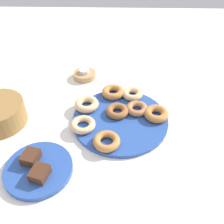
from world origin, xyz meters
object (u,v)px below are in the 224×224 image
(donut_1, at_px, (83,125))
(candle_holder, at_px, (85,75))
(brownie_far, at_px, (31,157))
(donut_0, at_px, (87,104))
(donut_4, at_px, (137,108))
(donut_5, at_px, (132,94))
(cake_plate, at_px, (39,169))
(donut_2, at_px, (117,111))
(donut_6, at_px, (113,92))
(tealight, at_px, (84,71))
(donut_7, at_px, (156,114))
(donut_3, at_px, (107,141))
(brownie_near, at_px, (40,173))
(donut_plate, at_px, (120,120))

(donut_1, relative_size, candle_holder, 0.89)
(brownie_far, bearing_deg, donut_0, -28.77)
(donut_0, distance_m, candle_holder, 0.23)
(donut_4, bearing_deg, donut_5, 8.60)
(cake_plate, distance_m, candle_holder, 0.52)
(cake_plate, bearing_deg, donut_0, -22.30)
(donut_4, bearing_deg, donut_0, 84.62)
(donut_2, height_order, donut_4, same)
(donut_6, bearing_deg, donut_4, -136.66)
(donut_1, distance_m, tealight, 0.33)
(donut_7, bearing_deg, donut_3, 127.96)
(donut_4, xyz_separation_m, cake_plate, (-0.27, 0.31, -0.02))
(candle_holder, bearing_deg, tealight, 0.00)
(donut_2, relative_size, cake_plate, 0.41)
(donut_6, bearing_deg, brownie_near, 153.12)
(donut_7, height_order, candle_holder, donut_7)
(donut_7, bearing_deg, candle_holder, 47.13)
(donut_2, height_order, candle_holder, donut_2)
(donut_2, height_order, tealight, tealight)
(donut_plate, height_order, donut_5, donut_5)
(donut_1, bearing_deg, donut_3, -131.18)
(donut_plate, xyz_separation_m, brownie_near, (-0.26, 0.23, 0.03))
(donut_1, distance_m, brownie_near, 0.23)
(donut_plate, bearing_deg, donut_4, -55.40)
(donut_4, relative_size, donut_6, 0.90)
(donut_2, distance_m, donut_6, 0.12)
(donut_plate, height_order, donut_1, donut_1)
(donut_plate, relative_size, donut_0, 3.77)
(donut_5, distance_m, tealight, 0.26)
(candle_holder, height_order, tealight, tealight)
(donut_7, bearing_deg, donut_1, 103.38)
(donut_plate, distance_m, donut_6, 0.14)
(donut_6, height_order, brownie_near, brownie_near)
(donut_6, bearing_deg, candle_holder, 42.33)
(cake_plate, relative_size, tealight, 4.62)
(donut_1, height_order, donut_7, donut_7)
(donut_3, xyz_separation_m, donut_5, (0.26, -0.09, 0.00))
(donut_3, relative_size, tealight, 2.02)
(donut_3, relative_size, donut_6, 0.99)
(donut_3, relative_size, donut_4, 1.10)
(donut_0, relative_size, donut_1, 1.06)
(donut_plate, relative_size, donut_4, 4.27)
(donut_0, bearing_deg, donut_plate, -115.42)
(donut_3, height_order, candle_holder, donut_3)
(donut_4, xyz_separation_m, brownie_far, (-0.24, 0.33, 0.01))
(donut_7, bearing_deg, tealight, 47.13)
(donut_4, xyz_separation_m, tealight, (0.24, 0.22, 0.01))
(brownie_far, xyz_separation_m, tealight, (0.48, -0.11, 0.00))
(donut_0, xyz_separation_m, donut_2, (-0.03, -0.12, -0.00))
(donut_1, relative_size, donut_4, 1.07)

